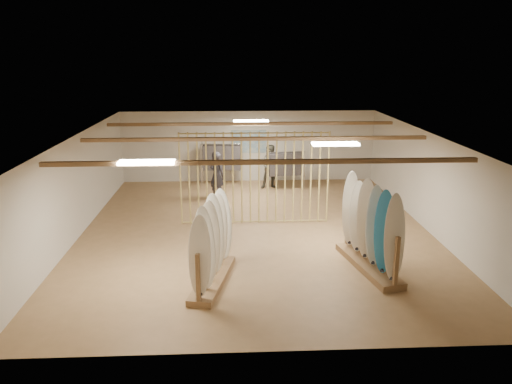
{
  "coord_description": "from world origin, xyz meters",
  "views": [
    {
      "loc": [
        -0.67,
        -13.57,
        5.02
      ],
      "look_at": [
        0.0,
        0.0,
        1.2
      ],
      "focal_mm": 35.0,
      "sensor_mm": 36.0,
      "label": 1
    }
  ],
  "objects_px": {
    "rack_right": "(370,240)",
    "shopper_a": "(217,172)",
    "rack_left": "(212,255)",
    "clothing_rack_b": "(286,164)",
    "shopper_b": "(271,164)",
    "clothing_rack_a": "(222,158)"
  },
  "relations": [
    {
      "from": "clothing_rack_a",
      "to": "rack_left",
      "type": "bearing_deg",
      "value": -87.96
    },
    {
      "from": "shopper_b",
      "to": "clothing_rack_a",
      "type": "bearing_deg",
      "value": 158.65
    },
    {
      "from": "rack_left",
      "to": "clothing_rack_b",
      "type": "relative_size",
      "value": 1.68
    },
    {
      "from": "rack_left",
      "to": "shopper_a",
      "type": "bearing_deg",
      "value": 102.64
    },
    {
      "from": "rack_left",
      "to": "shopper_a",
      "type": "xyz_separation_m",
      "value": [
        -0.07,
        6.72,
        0.3
      ]
    },
    {
      "from": "rack_left",
      "to": "rack_right",
      "type": "height_order",
      "value": "rack_right"
    },
    {
      "from": "rack_right",
      "to": "clothing_rack_a",
      "type": "bearing_deg",
      "value": 102.99
    },
    {
      "from": "rack_right",
      "to": "shopper_a",
      "type": "height_order",
      "value": "rack_right"
    },
    {
      "from": "rack_right",
      "to": "shopper_a",
      "type": "bearing_deg",
      "value": 110.35
    },
    {
      "from": "rack_right",
      "to": "shopper_a",
      "type": "distance_m",
      "value": 7.2
    },
    {
      "from": "clothing_rack_b",
      "to": "clothing_rack_a",
      "type": "bearing_deg",
      "value": 155.37
    },
    {
      "from": "rack_right",
      "to": "clothing_rack_b",
      "type": "relative_size",
      "value": 1.8
    },
    {
      "from": "clothing_rack_b",
      "to": "rack_left",
      "type": "bearing_deg",
      "value": -114.99
    },
    {
      "from": "rack_right",
      "to": "shopper_b",
      "type": "bearing_deg",
      "value": 91.97
    },
    {
      "from": "clothing_rack_a",
      "to": "clothing_rack_b",
      "type": "bearing_deg",
      "value": -14.51
    },
    {
      "from": "rack_left",
      "to": "clothing_rack_b",
      "type": "xyz_separation_m",
      "value": [
        2.48,
        7.9,
        0.29
      ]
    },
    {
      "from": "clothing_rack_b",
      "to": "shopper_b",
      "type": "relative_size",
      "value": 0.78
    },
    {
      "from": "shopper_a",
      "to": "shopper_b",
      "type": "height_order",
      "value": "shopper_a"
    },
    {
      "from": "clothing_rack_b",
      "to": "shopper_b",
      "type": "xyz_separation_m",
      "value": [
        -0.52,
        0.1,
        -0.01
      ]
    },
    {
      "from": "rack_left",
      "to": "shopper_b",
      "type": "height_order",
      "value": "rack_left"
    },
    {
      "from": "clothing_rack_b",
      "to": "shopper_a",
      "type": "xyz_separation_m",
      "value": [
        -2.55,
        -1.18,
        0.0
      ]
    },
    {
      "from": "rack_left",
      "to": "shopper_a",
      "type": "height_order",
      "value": "rack_left"
    }
  ]
}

